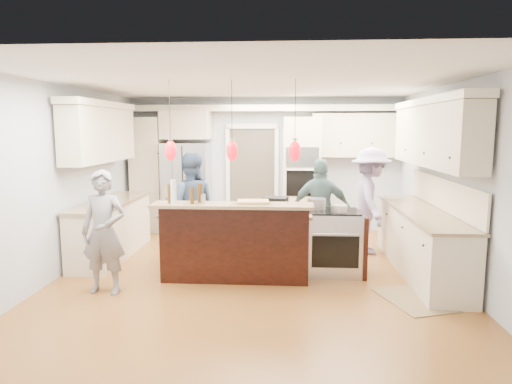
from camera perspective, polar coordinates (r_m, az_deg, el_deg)
ground_plane at (r=6.68m, az=-0.20°, el=-10.23°), size 6.00×6.00×0.00m
room_shell at (r=6.35m, az=-0.21°, el=5.54°), size 5.54×6.04×2.72m
refrigerator at (r=9.27m, az=-8.66°, el=0.52°), size 0.90×0.70×1.80m
oven_column at (r=9.05m, az=5.71°, el=2.00°), size 0.72×0.69×2.30m
back_upper_cabinets at (r=9.18m, az=-3.67°, el=5.35°), size 5.30×0.61×2.54m
right_counter_run at (r=7.01m, az=20.35°, el=-1.01°), size 0.64×3.10×2.51m
left_cabinets at (r=7.76m, az=-18.08°, el=-0.06°), size 0.64×2.30×2.51m
kitchen_island at (r=6.64m, az=-2.29°, el=-5.99°), size 2.10×1.46×1.12m
island_range at (r=6.72m, az=9.86°, el=-6.19°), size 0.82×0.71×0.92m
pendant_lights at (r=5.87m, az=-3.00°, el=5.19°), size 1.75×0.15×1.03m
person_bar_end at (r=6.08m, az=-18.50°, el=-4.79°), size 0.60×0.41×1.58m
person_far_left at (r=7.45m, az=-8.22°, el=-1.68°), size 0.90×0.75×1.70m
person_far_right at (r=7.32m, az=8.10°, el=-2.19°), size 0.95×0.40×1.61m
person_range_side at (r=7.86m, az=14.12°, el=-1.05°), size 0.68×1.16×1.78m
floor_rug at (r=6.05m, az=19.18°, el=-12.62°), size 0.92×1.11×0.01m
water_bottle at (r=5.96m, az=-10.28°, el=0.01°), size 0.08×0.08×0.31m
beer_bottle_a at (r=6.02m, az=-10.69°, el=-0.18°), size 0.08×0.08×0.26m
beer_bottle_b at (r=5.94m, az=-8.01°, el=-0.44°), size 0.06×0.06×0.21m
beer_bottle_c at (r=6.02m, az=-7.03°, el=-0.14°), size 0.08×0.08×0.25m
drink_can at (r=5.97m, az=-6.63°, el=-0.84°), size 0.07×0.07×0.12m
cutting_board at (r=5.96m, az=-0.37°, el=-1.22°), size 0.44×0.33×0.03m
pot_large at (r=6.70m, az=7.57°, el=-1.46°), size 0.27×0.27×0.16m
pot_small at (r=6.49m, az=10.43°, el=-2.06°), size 0.21×0.21×0.10m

